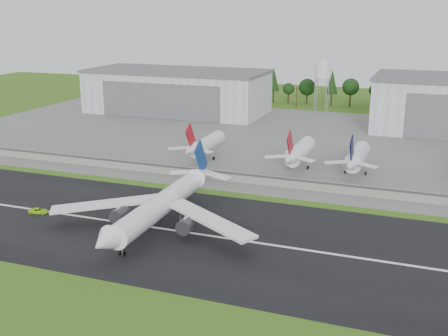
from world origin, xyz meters
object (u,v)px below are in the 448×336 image
at_px(main_airliner, 158,211).
at_px(parked_jet_red_b, 298,153).
at_px(parked_jet_red_a, 203,145).
at_px(ground_vehicle, 39,211).
at_px(parked_jet_navy, 356,158).

distance_m(main_airliner, parked_jet_red_b, 70.04).
xyz_separation_m(parked_jet_red_a, parked_jet_red_b, (35.88, 0.04, 0.24)).
bearing_deg(main_airliner, ground_vehicle, 1.11).
bearing_deg(main_airliner, parked_jet_red_b, -108.38).
xyz_separation_m(parked_jet_red_a, parked_jet_navy, (55.96, 0.03, 0.19)).
bearing_deg(parked_jet_navy, parked_jet_red_b, 179.98).
bearing_deg(parked_jet_red_a, ground_vehicle, -106.98).
xyz_separation_m(main_airliner, parked_jet_red_b, (20.34, 67.01, 1.35)).
bearing_deg(parked_jet_navy, parked_jet_red_a, -179.97).
bearing_deg(main_airliner, parked_jet_navy, -122.59).
bearing_deg(parked_jet_red_b, parked_jet_red_a, -179.94).
height_order(parked_jet_red_a, parked_jet_navy, parked_jet_navy).
relative_size(parked_jet_red_b, parked_jet_navy, 1.00).
height_order(ground_vehicle, parked_jet_navy, parked_jet_navy).
bearing_deg(parked_jet_red_b, ground_vehicle, -129.61).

